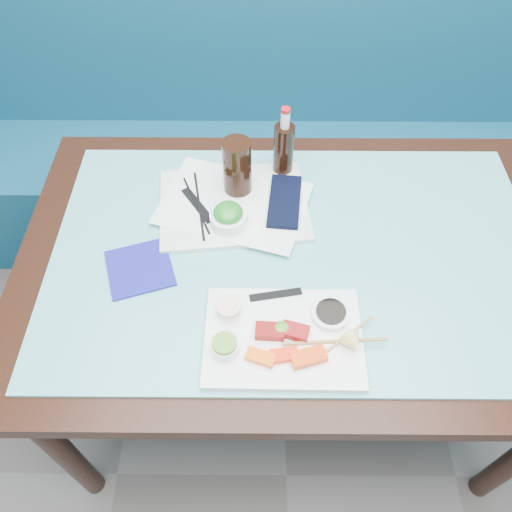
{
  "coord_description": "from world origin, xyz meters",
  "views": [
    {
      "loc": [
        -0.1,
        0.68,
        1.73
      ],
      "look_at": [
        -0.1,
        1.4,
        0.8
      ],
      "focal_mm": 35.0,
      "sensor_mm": 36.0,
      "label": 1
    }
  ],
  "objects_px": {
    "sashimi_plate": "(283,338)",
    "seaweed_bowl": "(228,219)",
    "serving_tray": "(234,205)",
    "booth_bench": "(282,150)",
    "cola_glass": "(237,167)",
    "cola_bottle_body": "(284,151)",
    "dining_table": "(294,273)",
    "blue_napkin": "(140,268)"
  },
  "relations": [
    {
      "from": "sashimi_plate",
      "to": "seaweed_bowl",
      "type": "relative_size",
      "value": 3.59
    },
    {
      "from": "serving_tray",
      "to": "seaweed_bowl",
      "type": "bearing_deg",
      "value": -103.97
    },
    {
      "from": "booth_bench",
      "to": "cola_glass",
      "type": "relative_size",
      "value": 19.12
    },
    {
      "from": "seaweed_bowl",
      "to": "serving_tray",
      "type": "bearing_deg",
      "value": 82.41
    },
    {
      "from": "booth_bench",
      "to": "cola_bottle_body",
      "type": "height_order",
      "value": "booth_bench"
    },
    {
      "from": "dining_table",
      "to": "sashimi_plate",
      "type": "xyz_separation_m",
      "value": [
        -0.04,
        -0.25,
        0.1
      ]
    },
    {
      "from": "booth_bench",
      "to": "cola_bottle_body",
      "type": "relative_size",
      "value": 19.0
    },
    {
      "from": "serving_tray",
      "to": "blue_napkin",
      "type": "height_order",
      "value": "serving_tray"
    },
    {
      "from": "dining_table",
      "to": "blue_napkin",
      "type": "relative_size",
      "value": 9.2
    },
    {
      "from": "booth_bench",
      "to": "sashimi_plate",
      "type": "xyz_separation_m",
      "value": [
        -0.04,
        -1.09,
        0.39
      ]
    },
    {
      "from": "dining_table",
      "to": "cola_glass",
      "type": "height_order",
      "value": "cola_glass"
    },
    {
      "from": "booth_bench",
      "to": "cola_glass",
      "type": "distance_m",
      "value": 0.81
    },
    {
      "from": "sashimi_plate",
      "to": "seaweed_bowl",
      "type": "height_order",
      "value": "seaweed_bowl"
    },
    {
      "from": "seaweed_bowl",
      "to": "booth_bench",
      "type": "bearing_deg",
      "value": 77.31
    },
    {
      "from": "dining_table",
      "to": "sashimi_plate",
      "type": "height_order",
      "value": "sashimi_plate"
    },
    {
      "from": "booth_bench",
      "to": "blue_napkin",
      "type": "xyz_separation_m",
      "value": [
        -0.38,
        -0.9,
        0.39
      ]
    },
    {
      "from": "booth_bench",
      "to": "cola_bottle_body",
      "type": "bearing_deg",
      "value": -92.95
    },
    {
      "from": "dining_table",
      "to": "cola_glass",
      "type": "distance_m",
      "value": 0.32
    },
    {
      "from": "sashimi_plate",
      "to": "blue_napkin",
      "type": "height_order",
      "value": "sashimi_plate"
    },
    {
      "from": "blue_napkin",
      "to": "cola_bottle_body",
      "type": "bearing_deg",
      "value": 44.17
    },
    {
      "from": "blue_napkin",
      "to": "dining_table",
      "type": "bearing_deg",
      "value": 8.61
    },
    {
      "from": "cola_bottle_body",
      "to": "blue_napkin",
      "type": "distance_m",
      "value": 0.5
    },
    {
      "from": "dining_table",
      "to": "seaweed_bowl",
      "type": "distance_m",
      "value": 0.23
    },
    {
      "from": "booth_bench",
      "to": "sashimi_plate",
      "type": "bearing_deg",
      "value": -92.13
    },
    {
      "from": "booth_bench",
      "to": "sashimi_plate",
      "type": "height_order",
      "value": "booth_bench"
    },
    {
      "from": "blue_napkin",
      "to": "sashimi_plate",
      "type": "bearing_deg",
      "value": -28.99
    },
    {
      "from": "seaweed_bowl",
      "to": "cola_glass",
      "type": "bearing_deg",
      "value": 81.25
    },
    {
      "from": "dining_table",
      "to": "serving_tray",
      "type": "height_order",
      "value": "serving_tray"
    },
    {
      "from": "serving_tray",
      "to": "cola_glass",
      "type": "distance_m",
      "value": 0.1
    },
    {
      "from": "dining_table",
      "to": "cola_glass",
      "type": "relative_size",
      "value": 8.92
    },
    {
      "from": "booth_bench",
      "to": "serving_tray",
      "type": "height_order",
      "value": "booth_bench"
    },
    {
      "from": "dining_table",
      "to": "seaweed_bowl",
      "type": "relative_size",
      "value": 14.72
    },
    {
      "from": "serving_tray",
      "to": "cola_bottle_body",
      "type": "distance_m",
      "value": 0.2
    },
    {
      "from": "sashimi_plate",
      "to": "cola_glass",
      "type": "bearing_deg",
      "value": 104.46
    },
    {
      "from": "sashimi_plate",
      "to": "cola_bottle_body",
      "type": "relative_size",
      "value": 2.17
    },
    {
      "from": "sashimi_plate",
      "to": "seaweed_bowl",
      "type": "bearing_deg",
      "value": 112.78
    },
    {
      "from": "sashimi_plate",
      "to": "serving_tray",
      "type": "relative_size",
      "value": 0.88
    },
    {
      "from": "cola_bottle_body",
      "to": "blue_napkin",
      "type": "height_order",
      "value": "cola_bottle_body"
    },
    {
      "from": "dining_table",
      "to": "cola_glass",
      "type": "xyz_separation_m",
      "value": [
        -0.15,
        0.21,
        0.18
      ]
    },
    {
      "from": "booth_bench",
      "to": "seaweed_bowl",
      "type": "height_order",
      "value": "booth_bench"
    },
    {
      "from": "dining_table",
      "to": "seaweed_bowl",
      "type": "height_order",
      "value": "seaweed_bowl"
    },
    {
      "from": "cola_glass",
      "to": "cola_bottle_body",
      "type": "distance_m",
      "value": 0.15
    }
  ]
}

